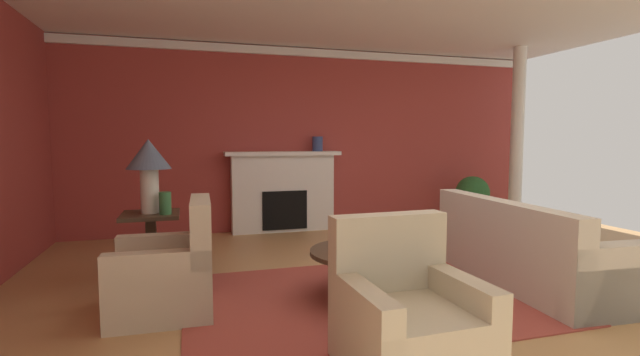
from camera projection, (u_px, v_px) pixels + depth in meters
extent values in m
plane|color=tan|center=(398.00, 289.00, 4.33)|extent=(9.69, 9.69, 0.00)
cube|color=#9E3833|center=(310.00, 139.00, 7.31)|extent=(8.06, 0.12, 2.89)
cube|color=white|center=(311.00, 53.00, 7.11)|extent=(8.06, 0.08, 0.12)
cube|color=#993D33|center=(365.00, 298.00, 4.08)|extent=(3.18, 2.24, 0.01)
cube|color=white|center=(283.00, 193.00, 7.05)|extent=(1.60, 0.25, 1.20)
cube|color=black|center=(283.00, 209.00, 7.05)|extent=(0.70, 0.26, 0.60)
cube|color=white|center=(283.00, 153.00, 6.96)|extent=(1.80, 0.35, 0.06)
cube|color=beige|center=(531.00, 261.00, 4.50)|extent=(1.01, 2.15, 0.45)
cube|color=beige|center=(502.00, 221.00, 4.38)|extent=(0.31, 2.11, 0.40)
cube|color=beige|center=(613.00, 282.00, 3.57)|extent=(0.91, 0.25, 0.62)
cube|color=beige|center=(477.00, 234.00, 5.41)|extent=(0.91, 0.25, 0.62)
cube|color=#C1B293|center=(162.00, 287.00, 3.73)|extent=(0.82, 0.82, 0.44)
cube|color=#C1B293|center=(201.00, 229.00, 3.78)|extent=(0.18, 0.80, 0.51)
cube|color=#C1B293|center=(165.00, 267.00, 4.05)|extent=(0.80, 0.16, 0.60)
cube|color=#C1B293|center=(159.00, 290.00, 3.41)|extent=(0.80, 0.16, 0.60)
cube|color=#C1B293|center=(411.00, 340.00, 2.75)|extent=(0.83, 0.83, 0.44)
cube|color=#C1B293|center=(388.00, 252.00, 3.01)|extent=(0.80, 0.19, 0.51)
cube|color=#C1B293|center=(362.00, 335.00, 2.63)|extent=(0.17, 0.80, 0.60)
cube|color=#C1B293|center=(457.00, 321.00, 2.84)|extent=(0.17, 0.80, 0.60)
cylinder|color=#3D2D1E|center=(365.00, 252.00, 4.05)|extent=(1.00, 1.00, 0.04)
cylinder|color=#3D2D1E|center=(365.00, 276.00, 4.07)|extent=(0.12, 0.12, 0.41)
cylinder|color=#3D2D1E|center=(365.00, 297.00, 4.08)|extent=(0.56, 0.56, 0.03)
cube|color=#3D2D1E|center=(151.00, 215.00, 4.55)|extent=(0.56, 0.56, 0.04)
cube|color=#3D2D1E|center=(152.00, 249.00, 4.58)|extent=(0.10, 0.10, 0.66)
cube|color=#3D2D1E|center=(153.00, 278.00, 4.61)|extent=(0.45, 0.45, 0.04)
cylinder|color=beige|center=(150.00, 191.00, 4.53)|extent=(0.18, 0.18, 0.45)
cone|color=#4C566B|center=(149.00, 154.00, 4.50)|extent=(0.44, 0.44, 0.30)
cylinder|color=#33703D|center=(165.00, 203.00, 4.47)|extent=(0.12, 0.12, 0.22)
cylinder|color=navy|center=(318.00, 144.00, 7.08)|extent=(0.17, 0.17, 0.23)
cube|color=maroon|center=(358.00, 246.00, 4.11)|extent=(0.29, 0.25, 0.04)
cube|color=navy|center=(354.00, 244.00, 4.01)|extent=(0.23, 0.18, 0.05)
cube|color=tan|center=(350.00, 237.00, 4.12)|extent=(0.21, 0.18, 0.03)
cylinder|color=#A8754C|center=(472.00, 217.00, 7.54)|extent=(0.32, 0.32, 0.30)
sphere|color=#28602D|center=(472.00, 193.00, 7.50)|extent=(0.56, 0.56, 0.56)
cylinder|color=white|center=(517.00, 139.00, 7.16)|extent=(0.20, 0.20, 2.89)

